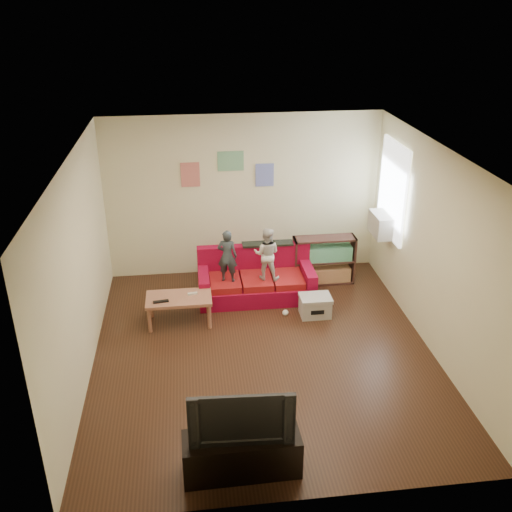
{
  "coord_description": "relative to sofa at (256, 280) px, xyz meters",
  "views": [
    {
      "loc": [
        -0.89,
        -6.37,
        4.44
      ],
      "look_at": [
        0.0,
        0.8,
        1.05
      ],
      "focal_mm": 40.0,
      "sensor_mm": 36.0,
      "label": 1
    }
  ],
  "objects": [
    {
      "name": "artwork_center",
      "position": [
        -0.29,
        0.93,
        1.68
      ],
      "size": [
        0.42,
        0.01,
        0.32
      ],
      "primitive_type": "cube",
      "color": "#72B27F",
      "rests_on": "room_shell"
    },
    {
      "name": "television",
      "position": [
        -0.59,
        -3.63,
        0.47
      ],
      "size": [
        1.03,
        0.19,
        0.59
      ],
      "primitive_type": "imported",
      "rotation": [
        0.0,
        0.0,
        -0.05
      ],
      "color": "black",
      "rests_on": "tv_stand"
    },
    {
      "name": "ac_unit",
      "position": [
        2.01,
        0.09,
        0.81
      ],
      "size": [
        0.28,
        0.55,
        0.35
      ],
      "primitive_type": "cube",
      "color": "#B7B2A3",
      "rests_on": "window"
    },
    {
      "name": "remote",
      "position": [
        -1.45,
        -0.8,
        0.17
      ],
      "size": [
        0.23,
        0.09,
        0.02
      ],
      "primitive_type": "cube",
      "rotation": [
        0.0,
        0.0,
        0.14
      ],
      "color": "black",
      "rests_on": "coffee_table"
    },
    {
      "name": "room_shell",
      "position": [
        -0.09,
        -1.56,
        1.08
      ],
      "size": [
        4.52,
        5.02,
        2.72
      ],
      "color": "#3D2315",
      "rests_on": "ground"
    },
    {
      "name": "child_b",
      "position": [
        0.15,
        -0.16,
        0.53
      ],
      "size": [
        0.48,
        0.42,
        0.83
      ],
      "primitive_type": "imported",
      "rotation": [
        0.0,
        0.0,
        2.85
      ],
      "color": "silver",
      "rests_on": "sofa"
    },
    {
      "name": "sofa",
      "position": [
        0.0,
        0.0,
        0.0
      ],
      "size": [
        1.8,
        0.83,
        0.79
      ],
      "color": "maroon",
      "rests_on": "ground"
    },
    {
      "name": "coffee_table",
      "position": [
        -1.2,
        -0.68,
        0.1
      ],
      "size": [
        0.94,
        0.52,
        0.42
      ],
      "color": "#AB6C52",
      "rests_on": "ground"
    },
    {
      "name": "bookshelf",
      "position": [
        1.16,
        0.31,
        0.09
      ],
      "size": [
        1.01,
        0.3,
        0.81
      ],
      "color": "#3F241E",
      "rests_on": "ground"
    },
    {
      "name": "window",
      "position": [
        2.13,
        0.09,
        1.37
      ],
      "size": [
        0.04,
        1.08,
        1.48
      ],
      "primitive_type": "cube",
      "color": "white",
      "rests_on": "room_shell"
    },
    {
      "name": "tissue",
      "position": [
        0.37,
        -0.67,
        -0.22
      ],
      "size": [
        0.11,
        0.11,
        0.09
      ],
      "primitive_type": "sphere",
      "rotation": [
        0.0,
        0.0,
        -0.19
      ],
      "color": "white",
      "rests_on": "ground"
    },
    {
      "name": "tv_stand",
      "position": [
        -0.59,
        -3.63,
        -0.05
      ],
      "size": [
        1.18,
        0.41,
        0.44
      ],
      "primitive_type": "cube",
      "rotation": [
        0.0,
        0.0,
        0.02
      ],
      "color": "black",
      "rests_on": "ground"
    },
    {
      "name": "artwork_left",
      "position": [
        -0.94,
        0.93,
        1.48
      ],
      "size": [
        0.3,
        0.01,
        0.4
      ],
      "primitive_type": "cube",
      "color": "#D87266",
      "rests_on": "room_shell"
    },
    {
      "name": "file_box",
      "position": [
        0.8,
        -0.72,
        -0.1
      ],
      "size": [
        0.46,
        0.35,
        0.32
      ],
      "color": "beige",
      "rests_on": "ground"
    },
    {
      "name": "child_a",
      "position": [
        -0.45,
        -0.16,
        0.53
      ],
      "size": [
        0.35,
        0.27,
        0.83
      ],
      "primitive_type": "imported",
      "rotation": [
        0.0,
        0.0,
        2.87
      ],
      "color": "#2F383E",
      "rests_on": "sofa"
    },
    {
      "name": "artwork_right",
      "position": [
        0.26,
        0.93,
        1.43
      ],
      "size": [
        0.3,
        0.01,
        0.38
      ],
      "primitive_type": "cube",
      "color": "#727FCC",
      "rests_on": "room_shell"
    },
    {
      "name": "game_controller",
      "position": [
        -1.0,
        -0.63,
        0.17
      ],
      "size": [
        0.14,
        0.06,
        0.03
      ],
      "primitive_type": "cube",
      "rotation": [
        0.0,
        0.0,
        0.16
      ],
      "color": "silver",
      "rests_on": "coffee_table"
    }
  ]
}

